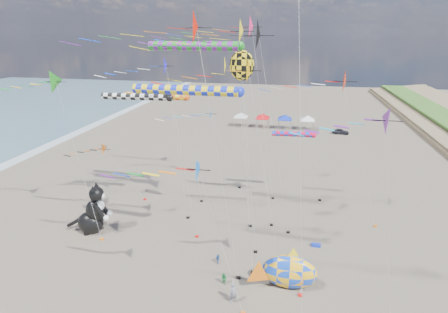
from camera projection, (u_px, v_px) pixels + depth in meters
name	position (u px, v px, depth m)	size (l,w,h in m)	color
delta_kite_0	(174.00, 31.00, 24.98)	(14.50, 2.60, 22.36)	red
delta_kite_1	(108.00, 149.00, 44.16)	(9.09, 1.84, 7.95)	orange
delta_kite_2	(236.00, 74.00, 27.01)	(10.83, 2.11, 19.03)	#E39703
delta_kite_3	(373.00, 124.00, 21.74)	(8.26, 2.00, 16.58)	purple
delta_kite_4	(202.00, 118.00, 46.68)	(11.16, 1.71, 11.17)	#166DB3
delta_kite_5	(236.00, 34.00, 33.44)	(13.45, 2.55, 22.09)	yellow
delta_kite_6	(146.00, 71.00, 32.29)	(10.42, 1.87, 18.64)	#231BE2
delta_kite_7	(248.00, 29.00, 39.52)	(14.43, 2.75, 22.68)	#F02567
delta_kite_8	(259.00, 37.00, 32.00)	(14.79, 3.02, 21.98)	black
delta_kite_9	(182.00, 170.00, 24.03)	(10.21, 1.80, 13.02)	blue
delta_kite_10	(50.00, 85.00, 31.98)	(9.66, 2.39, 17.55)	#1C861C
delta_kite_11	(353.00, 83.00, 34.77)	(12.04, 2.67, 17.42)	red
windsock_0	(159.00, 97.00, 41.52)	(9.42, 0.79, 13.86)	#E35013
windsock_1	(190.00, 91.00, 27.19)	(10.39, 0.83, 16.81)	#1429D0
windsock_2	(140.00, 97.00, 37.26)	(9.24, 0.75, 14.53)	black
windsock_3	(295.00, 135.00, 43.13)	(6.78, 0.67, 9.12)	red
windsock_4	(198.00, 47.00, 33.85)	(10.90, 0.95, 19.87)	#1A9223
angelfish_kite	(240.00, 67.00, 30.97)	(3.74, 3.02, 19.20)	yellow
cat_inflatable	(91.00, 208.00, 37.38)	(4.23, 2.12, 5.71)	black
fish_inflatable	(289.00, 272.00, 29.59)	(6.30, 3.25, 3.93)	blue
person_adult	(233.00, 293.00, 28.01)	(0.67, 0.44, 1.84)	gray
child_green	(224.00, 279.00, 30.14)	(0.54, 0.42, 1.11)	#177936
child_blue	(218.00, 259.00, 32.94)	(0.58, 0.24, 0.99)	#254D98
kite_bag_1	(316.00, 245.00, 35.63)	(0.90, 0.44, 0.30)	#122CB9
tent_row	(274.00, 115.00, 78.52)	(19.20, 4.20, 3.80)	silver
parked_car	(341.00, 131.00, 74.81)	(1.38, 3.43, 1.17)	#26262D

